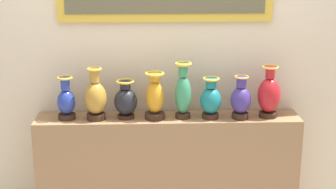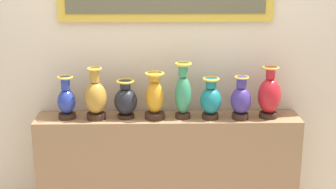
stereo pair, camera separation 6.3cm
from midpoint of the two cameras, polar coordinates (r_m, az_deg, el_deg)
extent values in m
cube|color=#99704C|center=(3.97, -0.46, -8.61)|extent=(1.96, 0.30, 0.89)
cube|color=beige|center=(3.86, -0.59, 6.85)|extent=(3.70, 0.10, 2.97)
cylinder|color=#382319|center=(3.83, -11.63, -2.40)|extent=(0.13, 0.13, 0.04)
ellipsoid|color=#263899|center=(3.80, -11.73, -0.82)|extent=(0.13, 0.13, 0.18)
cylinder|color=#263899|center=(3.76, -11.85, 1.17)|extent=(0.07, 0.07, 0.09)
torus|color=gold|center=(3.75, -11.89, 1.84)|extent=(0.12, 0.12, 0.02)
cylinder|color=#382319|center=(3.79, -8.47, -2.42)|extent=(0.14, 0.14, 0.04)
ellipsoid|color=#B27F2D|center=(3.75, -8.56, -0.40)|extent=(0.16, 0.16, 0.24)
cylinder|color=#B27F2D|center=(3.70, -8.67, 2.08)|extent=(0.07, 0.07, 0.10)
torus|color=gold|center=(3.69, -8.70, 2.82)|extent=(0.11, 0.11, 0.02)
cylinder|color=#382319|center=(3.79, -5.17, -2.42)|extent=(0.12, 0.12, 0.03)
ellipsoid|color=black|center=(3.76, -5.21, -0.79)|extent=(0.17, 0.17, 0.20)
cylinder|color=black|center=(3.72, -5.26, 1.06)|extent=(0.08, 0.08, 0.05)
torus|color=gold|center=(3.72, -5.27, 1.46)|extent=(0.13, 0.13, 0.02)
cylinder|color=#382319|center=(3.77, -1.95, -2.36)|extent=(0.15, 0.15, 0.04)
ellipsoid|color=orange|center=(3.72, -1.98, -0.29)|extent=(0.13, 0.13, 0.24)
cylinder|color=orange|center=(3.68, -2.00, 1.92)|extent=(0.08, 0.08, 0.05)
torus|color=gold|center=(3.68, -2.00, 2.32)|extent=(0.14, 0.14, 0.02)
cylinder|color=#382319|center=(3.78, 1.18, -2.35)|extent=(0.11, 0.11, 0.03)
ellipsoid|color=#388C60|center=(3.73, 1.19, -0.05)|extent=(0.12, 0.12, 0.28)
cylinder|color=#388C60|center=(3.69, 1.21, 2.74)|extent=(0.07, 0.07, 0.09)
torus|color=gold|center=(3.68, 1.21, 3.43)|extent=(0.12, 0.12, 0.02)
cylinder|color=#382319|center=(3.78, 4.25, -2.35)|extent=(0.12, 0.12, 0.04)
ellipsoid|color=#19727A|center=(3.75, 4.28, -0.67)|extent=(0.16, 0.16, 0.19)
cylinder|color=#19727A|center=(3.71, 4.33, 1.26)|extent=(0.08, 0.08, 0.07)
torus|color=gold|center=(3.70, 4.34, 1.75)|extent=(0.12, 0.12, 0.02)
cylinder|color=#382319|center=(3.80, 7.55, -2.33)|extent=(0.12, 0.12, 0.04)
ellipsoid|color=#3F2D7F|center=(3.76, 7.62, -0.61)|extent=(0.15, 0.15, 0.20)
cylinder|color=#3F2D7F|center=(3.73, 7.69, 1.38)|extent=(0.07, 0.07, 0.08)
torus|color=gold|center=(3.72, 7.72, 1.95)|extent=(0.11, 0.11, 0.01)
cylinder|color=#382319|center=(3.87, 10.59, -2.19)|extent=(0.13, 0.13, 0.04)
ellipsoid|color=red|center=(3.82, 10.70, -0.08)|extent=(0.17, 0.17, 0.26)
cylinder|color=red|center=(3.78, 10.84, 2.41)|extent=(0.07, 0.07, 0.08)
torus|color=gold|center=(3.77, 10.87, 3.02)|extent=(0.12, 0.12, 0.01)
camera|label=1|loc=(0.03, -90.48, -0.14)|focal=54.78mm
camera|label=2|loc=(0.03, 89.52, 0.14)|focal=54.78mm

